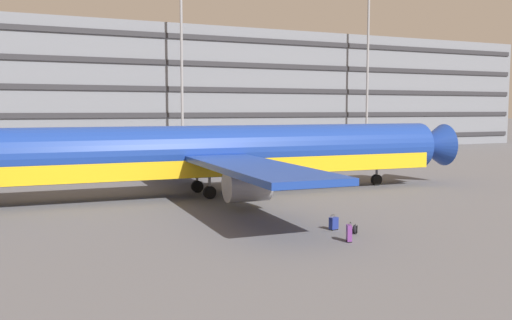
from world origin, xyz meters
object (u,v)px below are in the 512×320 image
object	(u,v)px
airliner	(216,154)
backpack_navy	(355,229)
suitcase_small	(334,223)
suitcase_upright	(349,233)

from	to	relation	value
airliner	backpack_navy	world-z (taller)	airliner
suitcase_small	backpack_navy	xyz separation A→B (m)	(0.46, -1.25, -0.13)
suitcase_small	backpack_navy	size ratio (longest dim) A/B	1.48
suitcase_upright	backpack_navy	world-z (taller)	suitcase_upright
suitcase_upright	backpack_navy	size ratio (longest dim) A/B	1.76
suitcase_small	backpack_navy	bearing A→B (deg)	-69.82
suitcase_upright	suitcase_small	distance (m)	2.62
airliner	backpack_navy	distance (m)	15.38
airliner	suitcase_small	size ratio (longest dim) A/B	53.00
suitcase_upright	backpack_navy	distance (m)	1.75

